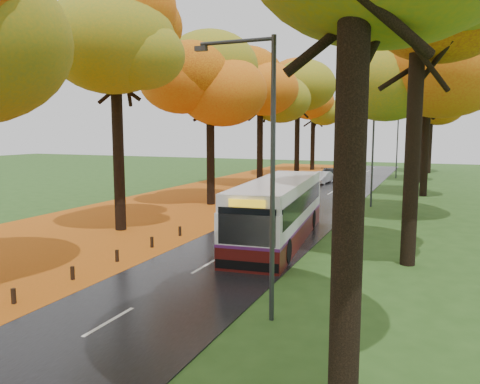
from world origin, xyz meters
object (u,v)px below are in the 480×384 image
Objects in this scene: streetlamp_near at (264,157)px; car_white at (293,188)px; car_silver at (322,178)px; car_dark at (329,175)px; streetlamp_far at (395,137)px; bus at (278,209)px; streetlamp_mid at (369,141)px.

car_white is at bearing 104.48° from streetlamp_near.
streetlamp_near is at bearing -73.29° from car_silver.
car_dark is at bearing 96.54° from car_silver.
streetlamp_near is 25.43m from car_white.
car_dark is at bearing 99.29° from streetlamp_near.
streetlamp_near is 1.00× the size of streetlamp_far.
streetlamp_far reaches higher than car_dark.
car_silver is at bearing 86.08° from car_white.
bus is at bearing -100.49° from car_dark.
streetlamp_far is at bearing 90.00° from streetlamp_near.
bus is 15.45m from car_white.
streetlamp_far is at bearing 23.45° from car_dark.
car_white is (-6.28, 24.32, -3.94)m from streetlamp_near.
streetlamp_near and streetlamp_mid have the same top height.
streetlamp_mid reaches higher than car_dark.
car_white is at bearing 159.73° from streetlamp_mid.
car_dark is (-0.01, 14.18, -0.11)m from car_white.
bus is 2.67× the size of car_dark.
streetlamp_far is at bearing 61.24° from car_silver.
car_dark is at bearing 110.89° from streetlamp_mid.
streetlamp_mid is 1.00× the size of streetlamp_far.
bus is 26.06m from car_silver.
streetlamp_mid is at bearing -57.80° from car_silver.
streetlamp_far is 1.84× the size of car_dark.
streetlamp_near is 1.85× the size of car_white.
car_silver is 0.85× the size of car_dark.
bus is (-2.60, 9.33, -3.11)m from streetlamp_near.
streetlamp_near reaches higher than car_white.
car_dark is at bearing -138.85° from streetlamp_far.
streetlamp_far is at bearing 90.00° from streetlamp_mid.
streetlamp_near reaches higher than car_dark.
bus is 29.41m from car_dark.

